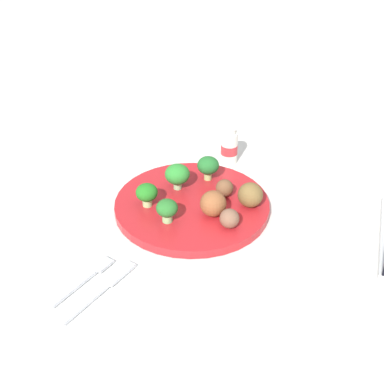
% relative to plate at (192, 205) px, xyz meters
% --- Properties ---
extents(ground_plane, '(4.00, 4.00, 0.00)m').
position_rel_plate_xyz_m(ground_plane, '(0.00, 0.00, -0.01)').
color(ground_plane, silver).
extents(plate, '(0.28, 0.28, 0.02)m').
position_rel_plate_xyz_m(plate, '(0.00, 0.00, 0.00)').
color(plate, red).
rests_on(plate, ground_plane).
extents(broccoli_floret_back_right, '(0.04, 0.04, 0.05)m').
position_rel_plate_xyz_m(broccoli_floret_back_right, '(0.08, 0.02, 0.04)').
color(broccoli_floret_back_right, '#A9C06F').
rests_on(broccoli_floret_back_right, plate).
extents(broccoli_floret_near_rim, '(0.04, 0.04, 0.04)m').
position_rel_plate_xyz_m(broccoli_floret_near_rim, '(-0.06, 0.06, 0.03)').
color(broccoli_floret_near_rim, '#A4C47C').
rests_on(broccoli_floret_near_rim, plate).
extents(broccoli_floret_front_right, '(0.05, 0.05, 0.05)m').
position_rel_plate_xyz_m(broccoli_floret_front_right, '(0.02, 0.05, 0.04)').
color(broccoli_floret_front_right, '#90BC80').
rests_on(broccoli_floret_front_right, plate).
extents(broccoli_floret_mid_left, '(0.04, 0.04, 0.04)m').
position_rel_plate_xyz_m(broccoli_floret_mid_left, '(-0.07, -0.00, 0.03)').
color(broccoli_floret_mid_left, '#8FC278').
rests_on(broccoli_floret_mid_left, plate).
extents(meatball_front_left, '(0.03, 0.03, 0.03)m').
position_rel_plate_xyz_m(meatball_front_left, '(0.05, -0.04, 0.02)').
color(meatball_front_left, brown).
rests_on(meatball_front_left, plate).
extents(meatball_front_right, '(0.03, 0.03, 0.03)m').
position_rel_plate_xyz_m(meatball_front_right, '(-0.03, -0.09, 0.02)').
color(meatball_front_right, brown).
rests_on(meatball_front_right, plate).
extents(meatball_back_right, '(0.05, 0.05, 0.05)m').
position_rel_plate_xyz_m(meatball_back_right, '(-0.01, -0.05, 0.03)').
color(meatball_back_right, brown).
rests_on(meatball_back_right, plate).
extents(meatball_back_left, '(0.04, 0.04, 0.04)m').
position_rel_plate_xyz_m(meatball_back_left, '(0.05, -0.09, 0.03)').
color(meatball_back_left, brown).
rests_on(meatball_back_left, plate).
extents(napkin, '(0.17, 0.12, 0.01)m').
position_rel_plate_xyz_m(napkin, '(-0.26, 0.00, -0.01)').
color(napkin, white).
rests_on(napkin, ground_plane).
extents(fork, '(0.12, 0.02, 0.01)m').
position_rel_plate_xyz_m(fork, '(-0.25, 0.02, -0.00)').
color(fork, silver).
rests_on(fork, napkin).
extents(knife, '(0.15, 0.02, 0.01)m').
position_rel_plate_xyz_m(knife, '(-0.25, -0.01, -0.00)').
color(knife, silver).
rests_on(knife, napkin).
extents(yogurt_bottle, '(0.04, 0.04, 0.08)m').
position_rel_plate_xyz_m(yogurt_bottle, '(0.19, 0.03, 0.03)').
color(yogurt_bottle, white).
rests_on(yogurt_bottle, ground_plane).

